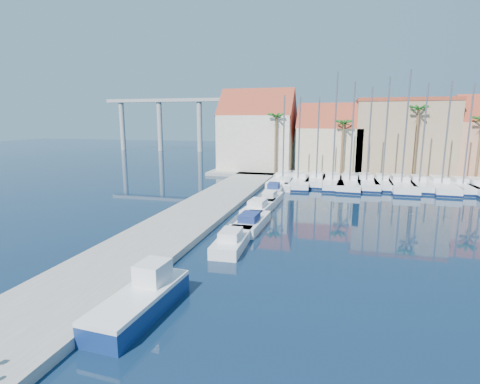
# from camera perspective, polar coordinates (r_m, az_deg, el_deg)

# --- Properties ---
(ground) EXTENTS (260.00, 260.00, 0.00)m
(ground) POSITION_cam_1_polar(r_m,az_deg,el_deg) (18.56, 1.42, -17.80)
(ground) COLOR black
(ground) RESTS_ON ground
(quay_west) EXTENTS (6.00, 77.00, 0.50)m
(quay_west) POSITION_cam_1_polar(r_m,az_deg,el_deg) (33.14, -8.26, -4.27)
(quay_west) COLOR gray
(quay_west) RESTS_ON ground
(shore_north) EXTENTS (54.00, 16.00, 0.50)m
(shore_north) POSITION_cam_1_polar(r_m,az_deg,el_deg) (64.70, 20.43, 2.65)
(shore_north) COLOR gray
(shore_north) RESTS_ON ground
(fishing_boat) EXTENTS (2.39, 6.23, 2.14)m
(fishing_boat) POSITION_cam_1_polar(r_m,az_deg,el_deg) (18.69, -14.74, -15.51)
(fishing_boat) COLOR navy
(fishing_boat) RESTS_ON ground
(motorboat_west_0) EXTENTS (2.15, 6.00, 1.40)m
(motorboat_west_0) POSITION_cam_1_polar(r_m,az_deg,el_deg) (26.75, -1.17, -7.34)
(motorboat_west_0) COLOR white
(motorboat_west_0) RESTS_ON ground
(motorboat_west_1) EXTENTS (2.17, 6.26, 1.40)m
(motorboat_west_1) POSITION_cam_1_polar(r_m,az_deg,el_deg) (31.21, 1.69, -4.64)
(motorboat_west_1) COLOR white
(motorboat_west_1) RESTS_ON ground
(motorboat_west_2) EXTENTS (2.44, 6.59, 1.40)m
(motorboat_west_2) POSITION_cam_1_polar(r_m,az_deg,el_deg) (36.43, 2.95, -2.35)
(motorboat_west_2) COLOR white
(motorboat_west_2) RESTS_ON ground
(motorboat_west_3) EXTENTS (2.01, 5.49, 1.40)m
(motorboat_west_3) POSITION_cam_1_polar(r_m,az_deg,el_deg) (40.44, 4.69, -1.02)
(motorboat_west_3) COLOR white
(motorboat_west_3) RESTS_ON ground
(motorboat_west_4) EXTENTS (2.17, 5.91, 1.40)m
(motorboat_west_4) POSITION_cam_1_polar(r_m,az_deg,el_deg) (45.64, 5.21, 0.37)
(motorboat_west_4) COLOR white
(motorboat_west_4) RESTS_ON ground
(motorboat_west_5) EXTENTS (2.22, 6.72, 1.40)m
(motorboat_west_5) POSITION_cam_1_polar(r_m,az_deg,el_deg) (49.85, 6.89, 1.24)
(motorboat_west_5) COLOR white
(motorboat_west_5) RESTS_ON ground
(sailboat_0) EXTENTS (3.10, 11.13, 12.02)m
(sailboat_0) POSITION_cam_1_polar(r_m,az_deg,el_deg) (52.55, 6.64, 1.82)
(sailboat_0) COLOR white
(sailboat_0) RESTS_ON ground
(sailboat_1) EXTENTS (3.83, 11.79, 11.83)m
(sailboat_1) POSITION_cam_1_polar(r_m,az_deg,el_deg) (52.42, 8.85, 1.73)
(sailboat_1) COLOR white
(sailboat_1) RESTS_ON ground
(sailboat_2) EXTENTS (2.75, 9.00, 11.85)m
(sailboat_2) POSITION_cam_1_polar(r_m,az_deg,el_deg) (53.22, 11.60, 1.81)
(sailboat_2) COLOR white
(sailboat_2) RESTS_ON ground
(sailboat_3) EXTENTS (3.20, 10.33, 14.82)m
(sailboat_3) POSITION_cam_1_polar(r_m,az_deg,el_deg) (52.08, 13.89, 1.54)
(sailboat_3) COLOR white
(sailboat_3) RESTS_ON ground
(sailboat_4) EXTENTS (3.47, 11.21, 13.55)m
(sailboat_4) POSITION_cam_1_polar(r_m,az_deg,el_deg) (52.14, 16.36, 1.39)
(sailboat_4) COLOR white
(sailboat_4) RESTS_ON ground
(sailboat_5) EXTENTS (3.06, 10.08, 12.98)m
(sailboat_5) POSITION_cam_1_polar(r_m,az_deg,el_deg) (53.05, 18.63, 1.42)
(sailboat_5) COLOR white
(sailboat_5) RESTS_ON ground
(sailboat_6) EXTENTS (2.45, 8.48, 14.11)m
(sailboat_6) POSITION_cam_1_polar(r_m,az_deg,el_deg) (53.26, 20.82, 1.38)
(sailboat_6) COLOR white
(sailboat_6) RESTS_ON ground
(sailboat_7) EXTENTS (3.11, 11.40, 14.90)m
(sailboat_7) POSITION_cam_1_polar(r_m,az_deg,el_deg) (53.01, 23.27, 1.09)
(sailboat_7) COLOR white
(sailboat_7) RESTS_ON ground
(sailboat_8) EXTENTS (2.75, 9.07, 13.30)m
(sailboat_8) POSITION_cam_1_polar(r_m,az_deg,el_deg) (54.05, 25.55, 1.11)
(sailboat_8) COLOR white
(sailboat_8) RESTS_ON ground
(sailboat_9) EXTENTS (3.13, 10.64, 13.41)m
(sailboat_9) POSITION_cam_1_polar(r_m,az_deg,el_deg) (54.33, 28.21, 0.89)
(sailboat_9) COLOR white
(sailboat_9) RESTS_ON ground
(sailboat_10) EXTENTS (2.60, 8.24, 13.12)m
(sailboat_10) POSITION_cam_1_polar(r_m,az_deg,el_deg) (54.92, 30.65, 0.80)
(sailboat_10) COLOR white
(sailboat_10) RESTS_ON ground
(sailboat_11) EXTENTS (3.24, 11.39, 13.07)m
(sailboat_11) POSITION_cam_1_polar(r_m,az_deg,el_deg) (54.91, 32.75, 0.52)
(sailboat_11) COLOR white
(sailboat_11) RESTS_ON ground
(building_0) EXTENTS (12.30, 9.00, 13.50)m
(building_0) POSITION_cam_1_polar(r_m,az_deg,el_deg) (64.35, 2.69, 8.91)
(building_0) COLOR beige
(building_0) RESTS_ON shore_north
(building_1) EXTENTS (10.30, 8.00, 11.00)m
(building_1) POSITION_cam_1_polar(r_m,az_deg,el_deg) (62.94, 13.50, 7.45)
(building_1) COLOR #C7B08C
(building_1) RESTS_ON shore_north
(building_2) EXTENTS (14.20, 10.20, 11.50)m
(building_2) POSITION_cam_1_polar(r_m,az_deg,el_deg) (64.52, 23.46, 7.78)
(building_2) COLOR tan
(building_2) RESTS_ON shore_north
(palm_0) EXTENTS (2.60, 2.60, 10.15)m
(palm_0) POSITION_cam_1_polar(r_m,az_deg,el_deg) (58.63, 5.53, 11.15)
(palm_0) COLOR brown
(palm_0) RESTS_ON shore_north
(palm_1) EXTENTS (2.60, 2.60, 9.15)m
(palm_1) POSITION_cam_1_polar(r_m,az_deg,el_deg) (57.81, 15.48, 9.87)
(palm_1) COLOR brown
(palm_1) RESTS_ON shore_north
(palm_2) EXTENTS (2.60, 2.60, 11.15)m
(palm_2) POSITION_cam_1_polar(r_m,az_deg,el_deg) (58.71, 25.56, 11.06)
(palm_2) COLOR brown
(palm_2) RESTS_ON shore_north
(viaduct) EXTENTS (48.00, 2.20, 14.45)m
(viaduct) POSITION_cam_1_polar(r_m,az_deg,el_deg) (106.79, -8.80, 11.65)
(viaduct) COLOR #9E9E99
(viaduct) RESTS_ON ground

